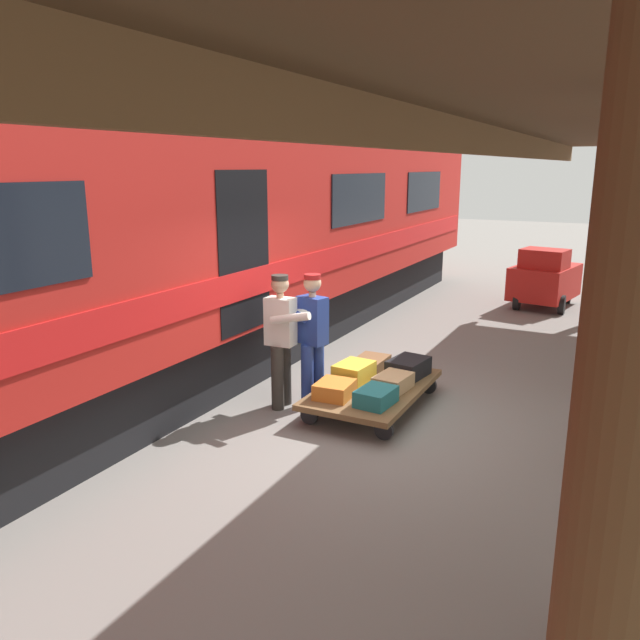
% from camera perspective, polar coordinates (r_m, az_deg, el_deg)
% --- Properties ---
extents(ground_plane, '(60.00, 60.00, 0.00)m').
position_cam_1_polar(ground_plane, '(7.47, 5.88, -9.72)').
color(ground_plane, slate).
extents(train_car, '(3.02, 20.42, 4.00)m').
position_cam_1_polar(train_car, '(8.70, -15.25, 7.33)').
color(train_car, '#B21E19').
rests_on(train_car, ground_plane).
extents(luggage_cart, '(1.18, 2.06, 0.29)m').
position_cam_1_polar(luggage_cart, '(7.93, 4.89, -6.34)').
color(luggage_cart, brown).
rests_on(luggage_cart, ground_plane).
extents(suitcase_teal_softside, '(0.41, 0.52, 0.19)m').
position_cam_1_polar(suitcase_teal_softside, '(7.29, 5.16, -7.02)').
color(suitcase_teal_softside, '#1E666B').
rests_on(suitcase_teal_softside, luggage_cart).
extents(suitcase_yellow_case, '(0.43, 0.54, 0.26)m').
position_cam_1_polar(suitcase_yellow_case, '(7.96, 3.13, -4.88)').
color(suitcase_yellow_case, gold).
rests_on(suitcase_yellow_case, luggage_cart).
extents(suitcase_orange_carryall, '(0.44, 0.49, 0.19)m').
position_cam_1_polar(suitcase_orange_carryall, '(7.49, 1.36, -6.40)').
color(suitcase_orange_carryall, '#CC6B23').
rests_on(suitcase_orange_carryall, luggage_cart).
extents(suitcase_tan_vintage, '(0.41, 0.54, 0.19)m').
position_cam_1_polar(suitcase_tan_vintage, '(7.79, 6.73, -5.69)').
color(suitcase_tan_vintage, tan).
rests_on(suitcase_tan_vintage, luggage_cart).
extents(suitcase_brown_leather, '(0.39, 0.54, 0.18)m').
position_cam_1_polar(suitcase_brown_leather, '(8.47, 4.69, -4.04)').
color(suitcase_brown_leather, brown).
rests_on(suitcase_brown_leather, luggage_cart).
extents(suitcase_black_hardshell, '(0.49, 0.62, 0.24)m').
position_cam_1_polar(suitcase_black_hardshell, '(8.29, 8.11, -4.34)').
color(suitcase_black_hardshell, black).
rests_on(suitcase_black_hardshell, luggage_cart).
extents(porter_in_overalls, '(0.72, 0.54, 1.70)m').
position_cam_1_polar(porter_in_overalls, '(7.82, -0.80, -1.38)').
color(porter_in_overalls, navy).
rests_on(porter_in_overalls, ground_plane).
extents(porter_by_door, '(0.68, 0.44, 1.70)m').
position_cam_1_polar(porter_by_door, '(7.75, -3.50, -1.54)').
color(porter_by_door, '#332D28').
rests_on(porter_by_door, ground_plane).
extents(baggage_tug, '(1.39, 1.87, 1.30)m').
position_cam_1_polar(baggage_tug, '(14.30, 19.92, 3.59)').
color(baggage_tug, '#B21E19').
rests_on(baggage_tug, ground_plane).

